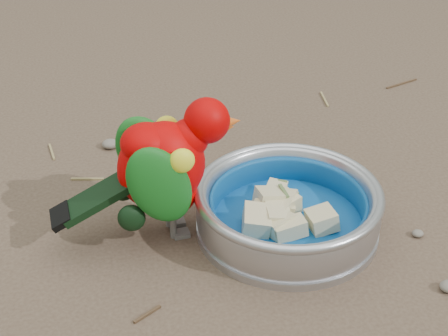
{
  "coord_description": "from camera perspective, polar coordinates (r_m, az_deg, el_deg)",
  "views": [
    {
      "loc": [
        -0.2,
        -0.55,
        0.52
      ],
      "look_at": [
        -0.05,
        0.13,
        0.08
      ],
      "focal_mm": 55.0,
      "sensor_mm": 36.0,
      "label": 1
    }
  ],
  "objects": [
    {
      "name": "ground_debris",
      "position": [
        0.85,
        4.78,
        -5.17
      ],
      "size": [
        0.9,
        0.8,
        0.01
      ],
      "primitive_type": null,
      "color": "#927F4F",
      "rests_on": "ground"
    },
    {
      "name": "fruit_wedges",
      "position": [
        0.84,
        5.33,
        -3.49
      ],
      "size": [
        0.13,
        0.13,
        0.03
      ],
      "primitive_type": null,
      "color": "beige",
      "rests_on": "food_bowl"
    },
    {
      "name": "lory_parrot",
      "position": [
        0.8,
        -4.91,
        -0.56
      ],
      "size": [
        0.21,
        0.11,
        0.17
      ],
      "primitive_type": null,
      "rotation": [
        0.0,
        0.0,
        -1.51
      ],
      "color": "#BE0000",
      "rests_on": "ground"
    },
    {
      "name": "food_bowl",
      "position": [
        0.85,
        5.25,
        -4.75
      ],
      "size": [
        0.22,
        0.22,
        0.02
      ],
      "primitive_type": "cylinder",
      "color": "#B2B2BA",
      "rests_on": "ground"
    },
    {
      "name": "ground",
      "position": [
        0.78,
        5.54,
        -9.38
      ],
      "size": [
        60.0,
        60.0,
        0.0
      ],
      "primitive_type": "plane",
      "color": "brown"
    },
    {
      "name": "bowl_wall",
      "position": [
        0.83,
        5.35,
        -3.1
      ],
      "size": [
        0.22,
        0.22,
        0.04
      ],
      "primitive_type": null,
      "color": "#B2B2BA",
      "rests_on": "food_bowl"
    }
  ]
}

